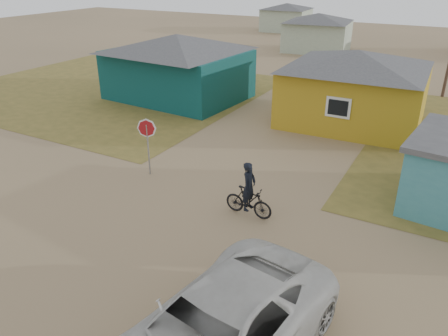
{
  "coord_description": "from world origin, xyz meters",
  "views": [
    {
      "loc": [
        7.46,
        -9.3,
        7.89
      ],
      "look_at": [
        0.65,
        3.0,
        1.3
      ],
      "focal_mm": 35.0,
      "sensor_mm": 36.0,
      "label": 1
    }
  ],
  "objects": [
    {
      "name": "ground",
      "position": [
        0.0,
        0.0,
        0.0
      ],
      "size": [
        120.0,
        120.0,
        0.0
      ],
      "primitive_type": "plane",
      "color": "#947955"
    },
    {
      "name": "grass_nw",
      "position": [
        -14.0,
        13.0,
        0.01
      ],
      "size": [
        20.0,
        18.0,
        0.0
      ],
      "primitive_type": "cube",
      "color": "olive",
      "rests_on": "ground"
    },
    {
      "name": "house_teal",
      "position": [
        -8.5,
        13.5,
        2.05
      ],
      "size": [
        8.93,
        7.08,
        4.0
      ],
      "color": "#0A3A3B",
      "rests_on": "ground"
    },
    {
      "name": "house_yellow",
      "position": [
        2.5,
        14.0,
        2.0
      ],
      "size": [
        7.72,
        6.76,
        3.9
      ],
      "color": "#B28D1B",
      "rests_on": "ground"
    },
    {
      "name": "house_pale_west",
      "position": [
        -6.0,
        34.0,
        1.86
      ],
      "size": [
        7.04,
        6.15,
        3.6
      ],
      "color": "#ACBBA1",
      "rests_on": "ground"
    },
    {
      "name": "house_pale_north",
      "position": [
        -14.0,
        46.0,
        1.75
      ],
      "size": [
        6.28,
        5.81,
        3.4
      ],
      "color": "#ACBBA1",
      "rests_on": "ground"
    },
    {
      "name": "stop_sign",
      "position": [
        -3.09,
        3.45,
        1.77
      ],
      "size": [
        0.78,
        0.06,
        2.4
      ],
      "color": "gray",
      "rests_on": "ground"
    },
    {
      "name": "cyclist",
      "position": [
        1.9,
        2.49,
        0.72
      ],
      "size": [
        1.76,
        0.64,
        1.98
      ],
      "color": "black",
      "rests_on": "ground"
    },
    {
      "name": "vehicle",
      "position": [
        4.05,
        -3.47,
        0.89
      ],
      "size": [
        3.94,
        6.79,
        1.78
      ],
      "primitive_type": "imported",
      "rotation": [
        0.0,
        0.0,
        -0.16
      ],
      "color": "beige",
      "rests_on": "ground"
    }
  ]
}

